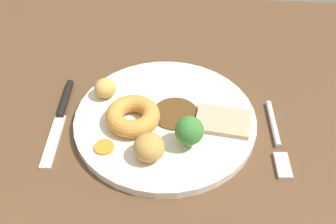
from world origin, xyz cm
name	(u,v)px	position (x,y,z in cm)	size (l,w,h in cm)	color
dining_table	(192,135)	(0.00, 0.00, 1.80)	(120.00, 84.00, 3.60)	brown
dinner_plate	(168,120)	(3.88, -0.68, 4.30)	(28.42, 28.42, 1.40)	silver
gravy_pool	(178,114)	(2.32, -1.31, 5.15)	(7.21, 7.21, 0.30)	#563819
meat_slice_main	(226,120)	(-5.03, -0.34, 5.40)	(8.20, 5.78, 0.80)	tan
yorkshire_pudding	(136,116)	(8.67, 0.97, 6.36)	(8.31, 8.31, 2.73)	#C68938
roast_potato_left	(152,148)	(5.42, 7.44, 6.91)	(4.44, 4.42, 3.81)	#BC8C42
roast_potato_right	(108,88)	(14.03, -4.82, 6.59)	(3.51, 3.71, 3.17)	tan
carrot_coin_front	(107,147)	(12.10, 6.46, 5.21)	(2.85, 2.85, 0.42)	orange
broccoli_floret	(191,131)	(0.26, 4.74, 7.82)	(4.17, 4.17, 4.98)	#8CB766
fork	(280,140)	(-13.25, 1.89, 3.99)	(2.28, 15.31, 0.90)	silver
knife	(64,113)	(20.77, -1.02, 4.05)	(2.57, 18.55, 1.20)	black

